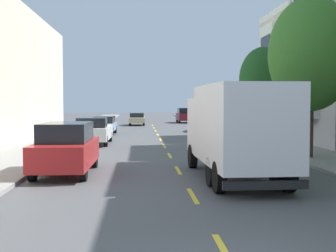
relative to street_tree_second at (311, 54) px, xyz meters
The scene contains 14 objects.
ground_plane 17.19m from the street_tree_second, 112.86° to the left, with size 160.00×160.00×0.00m, color #4C4C4F.
sidewalk_left 19.48m from the street_tree_second, 135.69° to the left, with size 3.20×120.00×0.14m, color gray.
sidewalk_right 14.06m from the street_tree_second, 86.96° to the left, with size 3.20×120.00×0.14m, color gray.
lane_centerline_dashes 12.60m from the street_tree_second, 123.47° to the left, with size 0.14×47.20×0.01m.
townhouse_fourth_cream 15.85m from the street_tree_second, 62.64° to the left, with size 10.79×7.59×9.69m.
street_tree_second is the anchor object (origin of this frame).
street_tree_third 8.29m from the street_tree_second, 90.00° to the left, with size 3.05×3.05×6.09m.
delivery_box_truck 7.55m from the street_tree_second, 131.72° to the right, with size 2.62×7.52×3.27m.
parked_suv_burgundy 39.16m from the street_tree_second, 92.90° to the left, with size 2.01×4.83×1.93m.
parked_pickup_white 14.51m from the street_tree_second, 141.12° to the left, with size 2.07×5.33×1.73m.
parked_suv_red 11.90m from the street_tree_second, 162.01° to the right, with size 2.04×4.83×1.93m.
parked_sedan_charcoal 21.32m from the street_tree_second, 95.31° to the left, with size 1.90×4.54×1.43m.
parked_wagon_sky 21.35m from the street_tree_second, 121.26° to the left, with size 1.95×4.75×1.50m.
moving_champagne_sedan 34.08m from the street_tree_second, 104.03° to the left, with size 1.80×4.50×1.43m.
Camera 1 is at (-1.54, -6.10, 2.71)m, focal length 49.28 mm.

